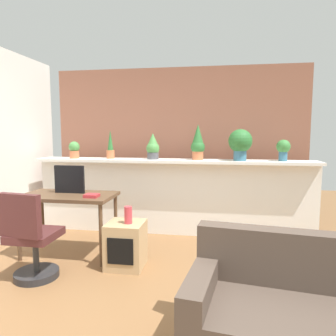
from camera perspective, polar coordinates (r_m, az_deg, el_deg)
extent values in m
plane|color=brown|center=(2.91, -5.50, -24.09)|extent=(12.00, 12.00, 0.00)
cube|color=white|center=(4.57, 0.84, -5.51)|extent=(4.01, 0.16, 1.06)
cube|color=white|center=(4.45, 0.78, 1.30)|extent=(4.01, 0.40, 0.04)
cube|color=#935B47|center=(5.07, 1.85, 3.91)|extent=(4.01, 0.10, 2.50)
cylinder|color=#C66B42|center=(4.86, -16.76, 2.37)|extent=(0.14, 0.14, 0.11)
sphere|color=#4C9347|center=(4.85, -16.81, 3.74)|extent=(0.16, 0.16, 0.16)
cylinder|color=#C66B42|center=(4.70, -10.47, 2.48)|extent=(0.12, 0.12, 0.12)
cone|color=#2D7033|center=(4.69, -10.52, 5.06)|extent=(0.08, 0.08, 0.30)
cylinder|color=#4C4C51|center=(4.50, -2.78, 2.25)|extent=(0.16, 0.16, 0.10)
sphere|color=#4C9347|center=(4.49, -2.79, 3.61)|extent=(0.19, 0.19, 0.19)
cone|color=#4C9347|center=(4.49, -2.80, 5.25)|extent=(0.16, 0.16, 0.18)
cylinder|color=#C66B42|center=(4.43, 5.47, 2.28)|extent=(0.16, 0.16, 0.12)
sphere|color=#2D7033|center=(4.43, 5.48, 3.81)|extent=(0.20, 0.20, 0.20)
cone|color=#2D7033|center=(4.42, 5.51, 6.15)|extent=(0.17, 0.17, 0.28)
cylinder|color=#386B84|center=(4.38, 13.04, 2.29)|extent=(0.18, 0.18, 0.15)
sphere|color=#2D7033|center=(4.37, 13.11, 4.85)|extent=(0.32, 0.32, 0.32)
cylinder|color=#386B84|center=(4.48, 20.31, 2.02)|extent=(0.11, 0.11, 0.13)
sphere|color=#3D843D|center=(4.47, 20.37, 3.72)|extent=(0.18, 0.18, 0.18)
cylinder|color=brown|center=(4.04, -25.71, -10.32)|extent=(0.04, 0.04, 0.71)
cylinder|color=brown|center=(3.58, -12.17, -11.97)|extent=(0.04, 0.04, 0.71)
cylinder|color=brown|center=(4.44, -21.98, -8.64)|extent=(0.04, 0.04, 0.71)
cylinder|color=brown|center=(4.03, -9.54, -9.81)|extent=(0.04, 0.04, 0.71)
cube|color=brown|center=(3.91, -17.82, -4.88)|extent=(1.10, 0.60, 0.04)
cube|color=black|center=(3.95, -17.59, -1.98)|extent=(0.37, 0.04, 0.34)
cylinder|color=#262628|center=(3.63, -22.89, -17.47)|extent=(0.44, 0.44, 0.07)
cylinder|color=#333333|center=(3.56, -23.04, -14.44)|extent=(0.06, 0.06, 0.34)
cube|color=#4C2323|center=(3.49, -23.20, -11.21)|extent=(0.44, 0.44, 0.08)
cube|color=#4C2323|center=(3.29, -25.54, -7.89)|extent=(0.45, 0.13, 0.42)
cube|color=tan|center=(3.57, -7.71, -13.73)|extent=(0.40, 0.40, 0.50)
cube|color=black|center=(3.40, -8.67, -14.80)|extent=(0.28, 0.04, 0.28)
cylinder|color=#CC3D47|center=(3.43, -7.30, -8.53)|extent=(0.09, 0.09, 0.19)
cube|color=#B22D33|center=(3.65, -13.80, -4.94)|extent=(0.15, 0.14, 0.04)
cube|color=brown|center=(2.45, 24.49, -15.15)|extent=(1.57, 0.38, 0.40)
cube|color=brown|center=(2.24, 6.12, -20.10)|extent=(0.26, 0.77, 0.16)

